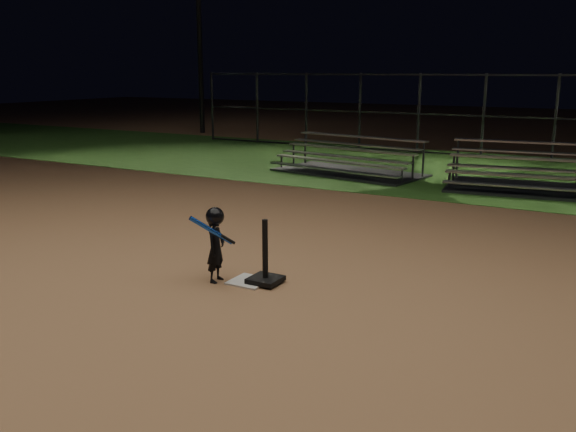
% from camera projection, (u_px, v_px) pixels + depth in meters
% --- Properties ---
extents(ground, '(80.00, 80.00, 0.00)m').
position_uv_depth(ground, '(249.00, 282.00, 7.77)').
color(ground, '#986945').
rests_on(ground, ground).
extents(grass_strip, '(60.00, 8.00, 0.01)m').
position_uv_depth(grass_strip, '(455.00, 171.00, 16.26)').
color(grass_strip, '#264F19').
rests_on(grass_strip, ground).
extents(home_plate, '(0.45, 0.45, 0.02)m').
position_uv_depth(home_plate, '(249.00, 281.00, 7.77)').
color(home_plate, beige).
rests_on(home_plate, ground).
extents(batting_tee, '(0.38, 0.38, 0.80)m').
position_uv_depth(batting_tee, '(265.00, 271.00, 7.68)').
color(batting_tee, black).
rests_on(batting_tee, home_plate).
extents(child_batter, '(0.43, 0.54, 0.96)m').
position_uv_depth(child_batter, '(216.00, 242.00, 7.69)').
color(child_batter, black).
rests_on(child_batter, ground).
extents(bleacher_left, '(4.03, 2.45, 0.92)m').
position_uv_depth(bleacher_left, '(348.00, 167.00, 15.79)').
color(bleacher_left, '#B6B7BC').
rests_on(bleacher_left, ground).
extents(bleacher_right, '(4.39, 2.50, 1.03)m').
position_uv_depth(bleacher_right, '(547.00, 183.00, 13.44)').
color(bleacher_right, '#A4A4A8').
rests_on(bleacher_right, ground).
extents(backstop_fence, '(20.08, 0.08, 2.50)m').
position_uv_depth(backstop_fence, '(484.00, 116.00, 18.52)').
color(backstop_fence, '#38383D').
rests_on(backstop_fence, ground).
extents(light_pole_left, '(0.90, 0.53, 8.30)m').
position_uv_depth(light_pole_left, '(198.00, 10.00, 25.02)').
color(light_pole_left, '#2D2D30').
rests_on(light_pole_left, ground).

